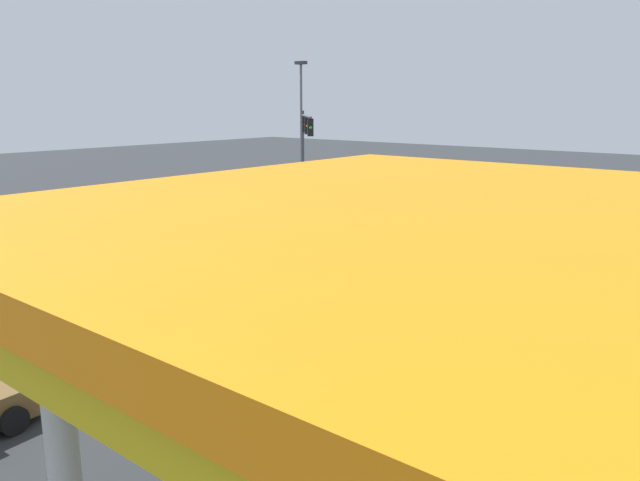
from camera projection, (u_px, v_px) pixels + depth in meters
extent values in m
plane|color=#2B2D30|center=(320.00, 266.00, 26.59)|extent=(140.16, 140.16, 0.00)
cube|color=silver|center=(120.00, 328.00, 19.27)|extent=(10.51, 0.60, 0.01)
cube|color=silver|center=(146.00, 320.00, 19.99)|extent=(10.51, 0.60, 0.01)
cube|color=silver|center=(170.00, 312.00, 20.70)|extent=(10.51, 0.60, 0.01)
cube|color=silver|center=(193.00, 305.00, 21.42)|extent=(10.51, 0.60, 0.01)
cube|color=silver|center=(214.00, 299.00, 22.13)|extent=(10.51, 0.60, 0.01)
cube|color=silver|center=(234.00, 292.00, 22.85)|extent=(10.51, 0.60, 0.01)
cube|color=silver|center=(252.00, 287.00, 23.56)|extent=(10.51, 0.60, 0.01)
cylinder|color=#47474C|center=(303.00, 166.00, 36.04)|extent=(0.18, 0.18, 6.34)
cylinder|color=#47474C|center=(306.00, 116.00, 32.55)|extent=(4.24, 4.24, 0.12)
cube|color=black|center=(305.00, 125.00, 33.80)|extent=(0.40, 0.40, 0.84)
sphere|color=red|center=(305.00, 125.00, 33.64)|extent=(0.16, 0.16, 0.16)
cube|color=black|center=(307.00, 126.00, 31.94)|extent=(0.40, 0.40, 0.84)
sphere|color=gold|center=(308.00, 126.00, 31.78)|extent=(0.16, 0.16, 0.16)
cube|color=black|center=(310.00, 127.00, 30.08)|extent=(0.40, 0.40, 0.84)
sphere|color=green|center=(311.00, 128.00, 29.93)|extent=(0.16, 0.16, 0.16)
cylinder|color=black|center=(13.00, 421.00, 13.07)|extent=(0.26, 0.63, 0.62)
cube|color=gray|center=(296.00, 241.00, 28.82)|extent=(2.16, 4.80, 0.73)
cube|color=black|center=(298.00, 225.00, 28.80)|extent=(1.87, 2.87, 0.73)
cylinder|color=black|center=(293.00, 254.00, 27.16)|extent=(0.26, 0.72, 0.70)
cylinder|color=black|center=(259.00, 248.00, 28.29)|extent=(0.26, 0.72, 0.70)
cylinder|color=black|center=(331.00, 242.00, 29.44)|extent=(0.26, 0.72, 0.70)
cylinder|color=black|center=(299.00, 237.00, 30.58)|extent=(0.26, 0.72, 0.70)
cube|color=gray|center=(604.00, 345.00, 16.62)|extent=(4.23, 2.11, 0.64)
cube|color=black|center=(599.00, 323.00, 16.61)|extent=(2.46, 1.83, 0.53)
cylinder|color=black|center=(569.00, 330.00, 18.21)|extent=(0.64, 0.25, 0.63)
cylinder|color=black|center=(542.00, 350.00, 16.80)|extent=(0.64, 0.25, 0.63)
cube|color=silver|center=(118.00, 237.00, 29.34)|extent=(4.83, 1.94, 0.79)
cube|color=black|center=(112.00, 223.00, 29.40)|extent=(2.16, 1.72, 0.55)
cylinder|color=black|center=(154.00, 243.00, 29.21)|extent=(0.69, 0.23, 0.69)
cylinder|color=black|center=(118.00, 251.00, 27.75)|extent=(0.69, 0.23, 0.69)
cylinder|color=black|center=(117.00, 235.00, 31.04)|extent=(0.69, 0.23, 0.69)
cylinder|color=black|center=(82.00, 242.00, 29.58)|extent=(0.69, 0.23, 0.69)
cube|color=yellow|center=(473.00, 253.00, 6.86)|extent=(9.22, 9.22, 0.35)
cube|color=orange|center=(475.00, 222.00, 6.78)|extent=(9.41, 9.41, 0.36)
cylinder|color=silver|center=(386.00, 334.00, 11.88)|extent=(0.36, 0.36, 5.05)
cylinder|color=brown|center=(375.00, 355.00, 16.15)|extent=(0.14, 0.14, 0.85)
cylinder|color=brown|center=(381.00, 355.00, 16.17)|extent=(0.14, 0.14, 0.85)
cube|color=gold|center=(378.00, 327.00, 15.99)|extent=(0.41, 0.41, 0.68)
sphere|color=#8C6647|center=(379.00, 310.00, 15.89)|extent=(0.23, 0.23, 0.23)
cylinder|color=slate|center=(301.00, 136.00, 41.35)|extent=(0.16, 0.16, 9.19)
cube|color=#333338|center=(301.00, 63.00, 40.32)|extent=(0.80, 0.36, 0.20)
cylinder|color=red|center=(569.00, 258.00, 26.44)|extent=(0.22, 0.22, 0.70)
sphere|color=red|center=(570.00, 249.00, 26.35)|extent=(0.20, 0.20, 0.20)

